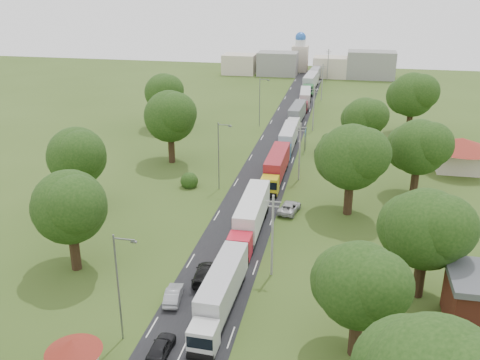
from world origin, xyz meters
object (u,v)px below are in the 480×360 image
(car_lane_mid, at_px, (174,295))
(info_sign, at_px, (305,135))
(truck_0, at_px, (220,292))
(guard_booth, at_px, (74,353))
(car_lane_front, at_px, (161,347))

(car_lane_mid, bearing_deg, info_sign, -107.47)
(info_sign, bearing_deg, car_lane_mid, -99.57)
(info_sign, relative_size, truck_0, 0.29)
(guard_booth, bearing_deg, info_sign, 78.32)
(guard_booth, distance_m, car_lane_front, 6.92)
(car_lane_front, bearing_deg, truck_0, -115.89)
(info_sign, distance_m, truck_0, 49.51)
(truck_0, bearing_deg, info_sign, 86.08)
(info_sign, height_order, car_lane_front, info_sign)
(car_lane_mid, bearing_deg, truck_0, 163.25)
(guard_booth, relative_size, car_lane_mid, 1.09)
(truck_0, xyz_separation_m, car_lane_mid, (-4.81, 0.75, -1.39))
(guard_booth, relative_size, info_sign, 1.07)
(guard_booth, relative_size, car_lane_front, 1.11)
(info_sign, bearing_deg, guard_booth, -101.68)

